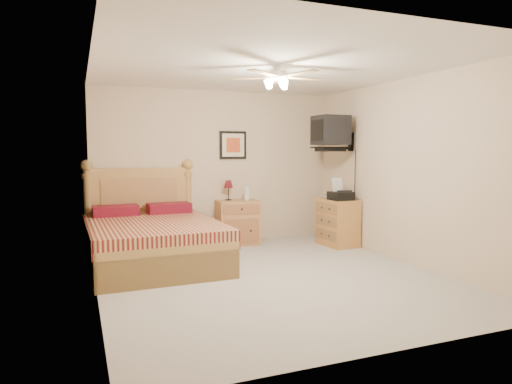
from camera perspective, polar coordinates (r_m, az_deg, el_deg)
floor at (r=5.64m, az=1.88°, el=-10.54°), size 4.50×4.50×0.00m
ceiling at (r=5.52m, az=1.96°, el=15.31°), size 4.00×4.50×0.04m
wall_back at (r=7.56m, az=-4.88°, el=3.06°), size 4.00×0.04×2.50m
wall_front at (r=3.50m, az=16.73°, el=0.35°), size 4.00×0.04×2.50m
wall_left at (r=5.00m, az=-19.65°, el=1.67°), size 0.04×4.50×2.50m
wall_right at (r=6.50m, az=18.35°, el=2.46°), size 0.04×4.50×2.50m
bed at (r=6.23m, az=-12.78°, el=-2.59°), size 1.71×2.21×1.40m
nightstand at (r=7.49m, az=-2.32°, el=-3.79°), size 0.70×0.54×0.72m
table_lamp at (r=7.48m, az=-3.46°, el=0.22°), size 0.21×0.21×0.33m
lotion_bottle at (r=7.44m, az=-1.14°, el=-0.02°), size 0.14×0.14×0.27m
framed_picture at (r=7.61m, az=-2.90°, el=5.87°), size 0.46×0.04×0.46m
dresser at (r=7.47m, az=10.18°, el=-3.77°), size 0.48×0.66×0.75m
fax_machine at (r=7.29m, az=10.57°, el=0.36°), size 0.34×0.36×0.35m
magazine_lower at (r=7.63m, az=8.94°, el=-0.62°), size 0.26×0.32×0.03m
magazine_upper at (r=7.64m, az=9.10°, el=-0.43°), size 0.23×0.31×0.02m
wall_tv at (r=7.44m, az=10.30°, el=7.27°), size 0.56×0.46×0.58m
ceiling_fan at (r=5.31m, az=2.84°, el=14.17°), size 1.14×1.14×0.28m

